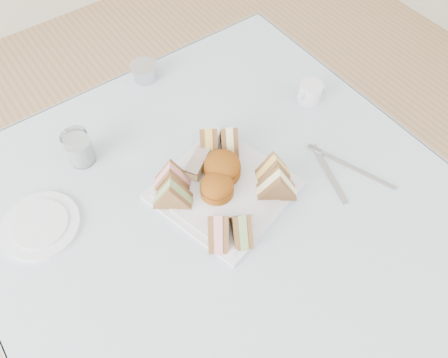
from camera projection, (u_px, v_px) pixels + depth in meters
floor at (223, 311)px, 1.60m from camera, size 4.00×4.00×0.00m
table at (222, 271)px, 1.29m from camera, size 0.90×0.90×0.74m
tablecloth at (222, 206)px, 0.98m from camera, size 1.02×1.02×0.01m
serving_plate at (224, 190)px, 1.00m from camera, size 0.33×0.33×0.01m
sandwich_fl_a at (218, 226)px, 0.89m from camera, size 0.09×0.10×0.08m
sandwich_fl_b at (241, 224)px, 0.90m from camera, size 0.07×0.09×0.07m
sandwich_fr_a at (274, 166)px, 0.98m from camera, size 0.09×0.07×0.07m
sandwich_fr_b at (278, 183)px, 0.95m from camera, size 0.10×0.09×0.08m
sandwich_bl_a at (172, 192)px, 0.94m from camera, size 0.09×0.09×0.08m
sandwich_bl_b at (171, 175)px, 0.97m from camera, size 0.09×0.08×0.07m
sandwich_br_a at (229, 138)px, 1.03m from camera, size 0.07×0.09×0.07m
sandwich_br_b at (209, 139)px, 1.02m from camera, size 0.08×0.10×0.08m
scone_left at (217, 187)px, 0.96m from camera, size 0.09×0.09×0.05m
scone_right at (222, 167)px, 0.99m from camera, size 0.12×0.12×0.06m
pastry_slice at (198, 164)px, 1.01m from camera, size 0.08×0.07×0.04m
side_plate at (40, 225)px, 0.95m from camera, size 0.19×0.19×0.01m
water_glass at (79, 148)px, 1.02m from camera, size 0.07×0.07×0.09m
tea_strainer at (145, 72)px, 1.20m from camera, size 0.09×0.09×0.04m
knife at (329, 173)px, 1.03m from camera, size 0.07×0.17×0.00m
fork at (357, 170)px, 1.03m from camera, size 0.08×0.18×0.00m
creamer_jug at (310, 93)px, 1.15m from camera, size 0.06×0.06×0.05m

